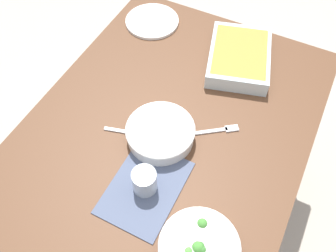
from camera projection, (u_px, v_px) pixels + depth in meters
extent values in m
plane|color=#B2A899|center=(168.00, 210.00, 1.82)|extent=(6.00, 6.00, 0.00)
cube|color=brown|center=(168.00, 129.00, 1.22)|extent=(1.20, 0.90, 0.04)
cylinder|color=brown|center=(294.00, 120.00, 1.70)|extent=(0.06, 0.06, 0.70)
cylinder|color=brown|center=(148.00, 66.00, 1.90)|extent=(0.06, 0.06, 0.70)
cube|color=#4C5670|center=(145.00, 187.00, 1.08)|extent=(0.28, 0.20, 0.00)
cylinder|color=silver|center=(161.00, 134.00, 1.16)|extent=(0.21, 0.21, 0.05)
torus|color=silver|center=(161.00, 130.00, 1.14)|extent=(0.22, 0.22, 0.01)
cylinder|color=olive|center=(161.00, 133.00, 1.16)|extent=(0.18, 0.18, 0.03)
sphere|color=silver|center=(162.00, 127.00, 1.15)|extent=(0.02, 0.02, 0.02)
sphere|color=silver|center=(160.00, 131.00, 1.14)|extent=(0.02, 0.02, 0.02)
sphere|color=silver|center=(159.00, 132.00, 1.14)|extent=(0.02, 0.02, 0.02)
cylinder|color=silver|center=(199.00, 249.00, 0.95)|extent=(0.21, 0.21, 0.05)
torus|color=silver|center=(200.00, 246.00, 0.94)|extent=(0.22, 0.22, 0.01)
cylinder|color=#8CB272|center=(199.00, 248.00, 0.95)|extent=(0.17, 0.17, 0.02)
sphere|color=#569E42|center=(188.00, 251.00, 0.93)|extent=(0.02, 0.02, 0.02)
sphere|color=#478C38|center=(198.00, 248.00, 0.93)|extent=(0.03, 0.03, 0.03)
sphere|color=#3D7A33|center=(202.00, 250.00, 0.93)|extent=(0.02, 0.02, 0.02)
sphere|color=#478C38|center=(202.00, 224.00, 0.97)|extent=(0.03, 0.03, 0.03)
sphere|color=#3D7A33|center=(200.00, 247.00, 0.94)|extent=(0.03, 0.03, 0.03)
cube|color=silver|center=(239.00, 57.00, 1.35)|extent=(0.35, 0.29, 0.06)
cube|color=gold|center=(240.00, 55.00, 1.34)|extent=(0.31, 0.26, 0.04)
cylinder|color=#B2BCC6|center=(145.00, 181.00, 1.05)|extent=(0.07, 0.07, 0.08)
cylinder|color=black|center=(145.00, 183.00, 1.06)|extent=(0.06, 0.06, 0.05)
cylinder|color=white|center=(152.00, 21.00, 1.50)|extent=(0.22, 0.22, 0.01)
cube|color=silver|center=(125.00, 132.00, 1.19)|extent=(0.05, 0.14, 0.01)
ellipsoid|color=silver|center=(150.00, 135.00, 1.18)|extent=(0.04, 0.05, 0.01)
cube|color=silver|center=(207.00, 132.00, 1.19)|extent=(0.09, 0.12, 0.01)
cube|color=silver|center=(232.00, 128.00, 1.20)|extent=(0.05, 0.05, 0.01)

